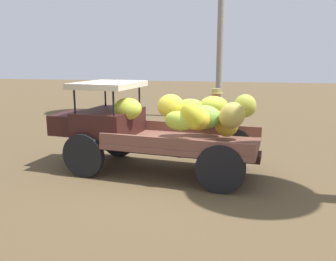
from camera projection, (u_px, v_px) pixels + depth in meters
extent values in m
plane|color=brown|center=(157.00, 174.00, 7.23)|extent=(60.00, 60.00, 0.00)
cube|color=#341714|center=(164.00, 149.00, 7.29)|extent=(4.02, 0.88, 0.16)
cylinder|color=black|center=(83.00, 155.00, 7.00)|extent=(0.91, 0.24, 0.90)
cylinder|color=black|center=(119.00, 138.00, 8.49)|extent=(0.91, 0.24, 0.90)
cylinder|color=black|center=(220.00, 169.00, 6.14)|extent=(0.91, 0.24, 0.90)
cylinder|color=black|center=(233.00, 148.00, 7.62)|extent=(0.91, 0.24, 0.90)
cube|color=brown|center=(184.00, 143.00, 7.11)|extent=(3.17, 2.04, 0.10)
cube|color=brown|center=(172.00, 144.00, 6.34)|extent=(2.99, 0.41, 0.22)
cube|color=brown|center=(194.00, 128.00, 7.82)|extent=(2.99, 0.41, 0.22)
cube|color=#341714|center=(110.00, 122.00, 7.57)|extent=(1.26, 1.63, 0.55)
cube|color=#341714|center=(75.00, 123.00, 7.86)|extent=(0.81, 1.14, 0.44)
cylinder|color=black|center=(74.00, 100.00, 6.99)|extent=(0.04, 0.04, 0.55)
cylinder|color=black|center=(105.00, 94.00, 8.19)|extent=(0.04, 0.04, 0.55)
cylinder|color=black|center=(113.00, 102.00, 6.72)|extent=(0.04, 0.04, 0.55)
cylinder|color=black|center=(139.00, 95.00, 7.92)|extent=(0.04, 0.04, 0.55)
cube|color=#C2B49A|center=(108.00, 85.00, 7.40)|extent=(1.38, 1.65, 0.12)
ellipsoid|color=gold|center=(245.00, 106.00, 6.95)|extent=(0.50, 0.47, 0.53)
ellipsoid|color=#8EB035|center=(190.00, 109.00, 7.31)|extent=(0.77, 0.68, 0.56)
ellipsoid|color=gold|center=(192.00, 116.00, 6.29)|extent=(0.69, 0.69, 0.59)
ellipsoid|color=#B2C337|center=(128.00, 109.00, 7.21)|extent=(0.68, 0.61, 0.53)
ellipsoid|color=gold|center=(227.00, 124.00, 6.89)|extent=(0.55, 0.56, 0.51)
ellipsoid|color=#ACC339|center=(179.00, 121.00, 6.38)|extent=(0.70, 0.56, 0.37)
ellipsoid|color=gold|center=(232.00, 116.00, 6.44)|extent=(0.69, 0.69, 0.60)
ellipsoid|color=yellow|center=(171.00, 106.00, 6.81)|extent=(0.62, 0.54, 0.54)
ellipsoid|color=gold|center=(217.00, 115.00, 7.32)|extent=(0.76, 0.74, 0.62)
ellipsoid|color=gold|center=(198.00, 119.00, 6.60)|extent=(0.68, 0.68, 0.47)
ellipsoid|color=#80B243|center=(205.00, 117.00, 6.71)|extent=(0.69, 0.61, 0.60)
ellipsoid|color=gold|center=(214.00, 106.00, 7.31)|extent=(0.61, 0.49, 0.47)
cylinder|color=olive|center=(220.00, 141.00, 8.44)|extent=(0.15, 0.15, 0.81)
cylinder|color=olive|center=(210.00, 141.00, 8.45)|extent=(0.15, 0.15, 0.81)
cube|color=#4E4D75|center=(216.00, 113.00, 8.30)|extent=(0.44, 0.31, 0.58)
cylinder|color=#4E4D75|center=(221.00, 110.00, 8.18)|extent=(0.37, 0.34, 0.10)
cylinder|color=#4E4D75|center=(212.00, 110.00, 8.19)|extent=(0.28, 0.40, 0.10)
sphere|color=tan|center=(216.00, 96.00, 8.22)|extent=(0.22, 0.22, 0.22)
cylinder|color=olive|center=(216.00, 93.00, 8.21)|extent=(0.34, 0.34, 0.02)
cylinder|color=olive|center=(216.00, 91.00, 8.19)|extent=(0.20, 0.20, 0.10)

